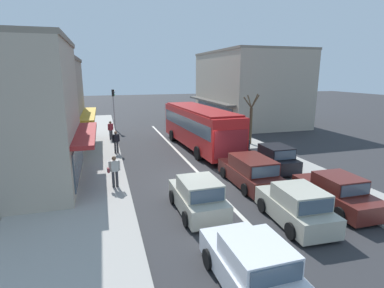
% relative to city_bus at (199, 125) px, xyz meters
% --- Properties ---
extents(ground_plane, '(140.00, 140.00, 0.00)m').
position_rel_city_bus_xyz_m(ground_plane, '(-1.88, -6.65, -1.88)').
color(ground_plane, '#2D2D30').
extents(lane_centre_line, '(0.20, 28.00, 0.01)m').
position_rel_city_bus_xyz_m(lane_centre_line, '(-1.88, -2.65, -1.88)').
color(lane_centre_line, silver).
rests_on(lane_centre_line, ground).
extents(sidewalk_left, '(5.20, 44.00, 0.14)m').
position_rel_city_bus_xyz_m(sidewalk_left, '(-8.68, -0.65, -1.81)').
color(sidewalk_left, '#A39E96').
rests_on(sidewalk_left, ground).
extents(kerb_right, '(2.80, 44.00, 0.12)m').
position_rel_city_bus_xyz_m(kerb_right, '(4.32, -0.65, -1.82)').
color(kerb_right, '#A39E96').
rests_on(kerb_right, ground).
extents(shopfront_mid_block, '(7.81, 8.83, 6.96)m').
position_rel_city_bus_xyz_m(shopfront_mid_block, '(-12.05, 2.70, 1.59)').
color(shopfront_mid_block, gray).
rests_on(shopfront_mid_block, ground).
extents(building_right_far, '(9.79, 13.79, 8.32)m').
position_rel_city_bus_xyz_m(building_right_far, '(9.61, 11.00, 2.27)').
color(building_right_far, '#B2A38E').
rests_on(building_right_far, ground).
extents(city_bus, '(3.18, 10.98, 3.23)m').
position_rel_city_bus_xyz_m(city_bus, '(0.00, 0.00, 0.00)').
color(city_bus, red).
rests_on(city_bus, ground).
extents(hatchback_behind_bus_near, '(1.95, 3.77, 1.54)m').
position_rel_city_bus_xyz_m(hatchback_behind_bus_near, '(-0.07, -12.62, -1.17)').
color(hatchback_behind_bus_near, '#B7B29E').
rests_on(hatchback_behind_bus_near, ground).
extents(sedan_adjacent_lane_lead, '(1.95, 4.22, 1.47)m').
position_rel_city_bus_xyz_m(sedan_adjacent_lane_lead, '(-3.45, -15.59, -1.22)').
color(sedan_adjacent_lane_lead, silver).
rests_on(sedan_adjacent_lane_lead, ground).
extents(hatchback_adjacent_lane_trail, '(1.86, 3.72, 1.54)m').
position_rel_city_bus_xyz_m(hatchback_adjacent_lane_trail, '(-3.48, -10.62, -1.17)').
color(hatchback_adjacent_lane_trail, '#B7B29E').
rests_on(hatchback_adjacent_lane_trail, ground).
extents(wagon_behind_bus_mid, '(1.95, 4.50, 1.58)m').
position_rel_city_bus_xyz_m(wagon_behind_bus_mid, '(0.13, -8.34, -1.14)').
color(wagon_behind_bus_mid, '#561E19').
rests_on(wagon_behind_bus_mid, ground).
extents(parked_sedan_kerb_front, '(1.97, 4.24, 1.47)m').
position_rel_city_bus_xyz_m(parked_sedan_kerb_front, '(2.58, -11.82, -1.22)').
color(parked_sedan_kerb_front, '#561E19').
rests_on(parked_sedan_kerb_front, ground).
extents(parked_hatchback_kerb_second, '(1.89, 3.74, 1.54)m').
position_rel_city_bus_xyz_m(parked_hatchback_kerb_second, '(2.79, -6.33, -1.17)').
color(parked_hatchback_kerb_second, black).
rests_on(parked_hatchback_kerb_second, ground).
extents(parked_hatchback_kerb_third, '(1.91, 3.75, 1.54)m').
position_rel_city_bus_xyz_m(parked_hatchback_kerb_third, '(2.63, -0.24, -1.17)').
color(parked_hatchback_kerb_third, black).
rests_on(parked_hatchback_kerb_third, ground).
extents(traffic_light_downstreet, '(0.32, 0.24, 4.20)m').
position_rel_city_bus_xyz_m(traffic_light_downstreet, '(-6.03, 10.39, 0.97)').
color(traffic_light_downstreet, gray).
rests_on(traffic_light_downstreet, ground).
extents(street_tree_right, '(1.42, 1.73, 4.27)m').
position_rel_city_bus_xyz_m(street_tree_right, '(4.39, -0.09, 0.11)').
color(street_tree_right, brown).
rests_on(street_tree_right, ground).
extents(pedestrian_with_handbag_near, '(0.65, 0.32, 1.63)m').
position_rel_city_bus_xyz_m(pedestrian_with_handbag_near, '(-6.75, -6.96, -0.81)').
color(pedestrian_with_handbag_near, '#333338').
rests_on(pedestrian_with_handbag_near, sidewalk_left).
extents(pedestrian_browsing_midblock, '(0.53, 0.34, 1.63)m').
position_rel_city_bus_xyz_m(pedestrian_browsing_midblock, '(-6.35, -0.10, -0.81)').
color(pedestrian_browsing_midblock, '#333338').
rests_on(pedestrian_browsing_midblock, sidewalk_left).
extents(pedestrian_far_walker, '(0.48, 0.39, 1.63)m').
position_rel_city_bus_xyz_m(pedestrian_far_walker, '(-6.58, 4.78, -0.81)').
color(pedestrian_far_walker, '#333338').
rests_on(pedestrian_far_walker, sidewalk_left).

